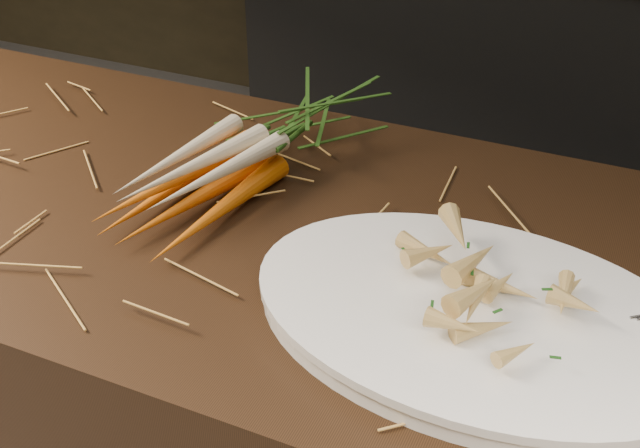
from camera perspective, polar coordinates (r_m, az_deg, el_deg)
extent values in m
cube|color=black|center=(1.53, -13.81, -11.25)|extent=(2.40, 0.70, 0.90)
cube|color=black|center=(2.95, 13.63, 10.37)|extent=(1.80, 0.60, 0.80)
cone|color=#C13E03|center=(1.15, -10.47, 2.47)|extent=(0.08, 0.29, 0.04)
cone|color=#C13E03|center=(1.12, -8.84, 1.76)|extent=(0.11, 0.29, 0.04)
cone|color=#C13E03|center=(1.10, -7.13, 1.01)|extent=(0.07, 0.29, 0.04)
cone|color=#C13E03|center=(1.12, -10.16, 3.19)|extent=(0.11, 0.29, 0.04)
cone|color=beige|center=(1.13, -10.00, 4.79)|extent=(0.06, 0.27, 0.04)
cone|color=beige|center=(1.09, -8.90, 4.16)|extent=(0.10, 0.27, 0.04)
cone|color=beige|center=(1.08, -7.14, 3.66)|extent=(0.09, 0.27, 0.05)
ellipsoid|color=#33601F|center=(1.27, -1.11, 7.67)|extent=(0.23, 0.28, 0.09)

